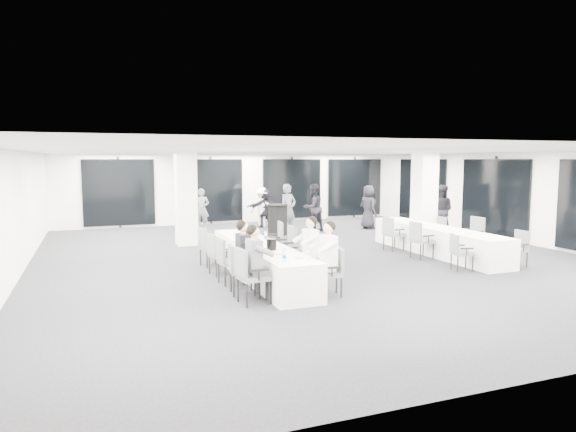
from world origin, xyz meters
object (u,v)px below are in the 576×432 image
object	(u,v)px
ice_bucket_near	(271,244)
chair_main_right_fourth	(286,245)
standing_guest_b	(313,205)
ice_bucket_far	(247,232)
chair_side_right_far	(438,229)
standing_guest_g	(202,206)
banquet_table_main	(260,261)
standing_guest_d	(367,202)
chair_main_left_fourth	(217,252)
standing_guest_c	(262,205)
standing_guest_a	(288,206)
chair_side_left_near	(459,250)
standing_guest_h	(441,207)
standing_guest_f	(265,205)
banquet_table_side	(437,241)
chair_side_right_near	(518,246)
chair_main_left_far	(208,244)
standing_guest_e	(368,204)
chair_main_right_far	(275,239)
chair_main_right_second	(314,262)
chair_main_right_mid	(298,253)
chair_main_left_mid	(227,258)
chair_side_left_mid	(420,238)
chair_side_right_mid	(473,233)
chair_side_left_far	(392,231)
chair_main_left_second	(238,266)
chair_main_right_near	(333,269)
chair_main_left_near	(249,272)
cocktail_table	(277,219)

from	to	relation	value
ice_bucket_near	chair_main_right_fourth	bearing A→B (deg)	58.66
standing_guest_b	ice_bucket_far	distance (m)	6.47
chair_side_right_far	standing_guest_g	world-z (taller)	standing_guest_g
banquet_table_main	standing_guest_d	size ratio (longest dim) A/B	2.90
chair_main_left_fourth	standing_guest_c	xyz separation A→B (m)	(3.48, 7.43, 0.33)
standing_guest_a	chair_side_left_near	bearing A→B (deg)	-96.24
ice_bucket_far	chair_main_right_fourth	bearing A→B (deg)	-32.14
chair_main_right_fourth	standing_guest_h	xyz separation A→B (m)	(6.81, 3.15, 0.40)
standing_guest_f	banquet_table_side	bearing A→B (deg)	101.72
chair_side_right_near	standing_guest_d	bearing A→B (deg)	-8.80
chair_main_left_far	standing_guest_g	distance (m)	6.79
standing_guest_e	ice_bucket_near	world-z (taller)	standing_guest_e
chair_main_right_far	standing_guest_a	world-z (taller)	standing_guest_a
chair_main_right_second	standing_guest_c	distance (m)	9.26
chair_main_right_mid	chair_side_left_near	distance (m)	3.82
chair_main_left_mid	chair_side_right_near	bearing A→B (deg)	77.88
chair_side_left_mid	standing_guest_g	world-z (taller)	standing_guest_g
chair_side_right_mid	chair_side_left_far	bearing A→B (deg)	49.23
chair_main_left_second	standing_guest_d	world-z (taller)	standing_guest_d
chair_main_right_near	standing_guest_g	bearing A→B (deg)	15.00
chair_main_right_fourth	chair_main_left_second	bearing A→B (deg)	137.83
standing_guest_h	standing_guest_e	bearing A→B (deg)	-15.44
chair_main_left_mid	banquet_table_side	bearing A→B (deg)	95.71
standing_guest_g	chair_main_right_fourth	bearing A→B (deg)	-63.13
chair_main_left_mid	ice_bucket_near	xyz separation A→B (m)	(0.81, -0.48, 0.32)
standing_guest_b	standing_guest_h	bearing A→B (deg)	127.16
chair_main_right_mid	chair_main_right_fourth	xyz separation A→B (m)	(0.01, 0.77, 0.06)
chair_main_left_fourth	ice_bucket_near	distance (m)	1.64
chair_side_right_far	standing_guest_g	size ratio (longest dim) A/B	0.52
chair_main_left_near	chair_main_left_second	xyz separation A→B (m)	(0.00, 0.72, -0.03)
chair_main_left_far	chair_side_right_far	distance (m)	7.05
banquet_table_main	standing_guest_g	size ratio (longest dim) A/B	2.92
chair_main_right_near	standing_guest_f	distance (m)	10.11
chair_main_right_near	standing_guest_e	size ratio (longest dim) A/B	0.50
standing_guest_c	standing_guest_h	size ratio (longest dim) A/B	0.88
chair_main_left_near	standing_guest_e	distance (m)	10.74
chair_main_left_near	chair_side_right_far	world-z (taller)	chair_main_left_near
standing_guest_e	chair_side_left_near	bearing A→B (deg)	166.26
chair_main_left_far	chair_main_right_fourth	size ratio (longest dim) A/B	0.92
chair_side_right_far	ice_bucket_near	distance (m)	6.84
banquet_table_main	chair_main_right_far	world-z (taller)	chair_main_right_far
chair_main_right_far	chair_side_left_far	xyz separation A→B (m)	(3.71, 0.46, -0.05)
standing_guest_g	chair_main_left_far	bearing A→B (deg)	-76.84
cocktail_table	chair_main_right_near	bearing A→B (deg)	-102.08
chair_main_left_mid	chair_side_left_near	world-z (taller)	chair_main_left_mid
chair_side_right_near	ice_bucket_near	bearing A→B (deg)	83.33
standing_guest_a	standing_guest_h	size ratio (longest dim) A/B	1.00
chair_main_left_fourth	chair_main_left_far	world-z (taller)	chair_main_left_far
chair_main_left_near	chair_main_left_fourth	distance (m)	2.50
chair_main_right_near	ice_bucket_far	world-z (taller)	ice_bucket_far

